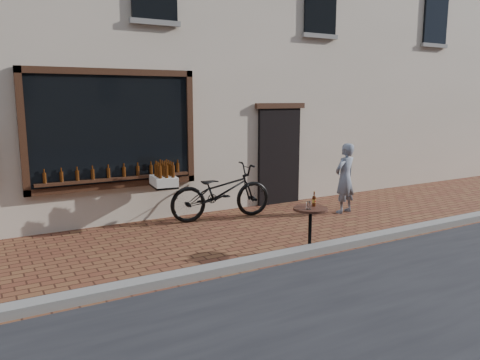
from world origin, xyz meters
TOP-DOWN VIEW (x-y plane):
  - ground at (0.00, 0.00)m, footprint 90.00×90.00m
  - kerb at (0.00, 0.20)m, footprint 90.00×0.25m
  - cargo_bicycle at (0.03, 2.86)m, footprint 2.51×0.96m
  - bistro_table at (0.38, 0.35)m, footprint 0.55×0.55m
  - pedestrian at (2.61, 2.01)m, footprint 0.61×0.46m

SIDE VIEW (x-z plane):
  - ground at x=0.00m, z-range 0.00..0.00m
  - kerb at x=0.00m, z-range 0.00..0.12m
  - bistro_table at x=0.38m, z-range 0.03..0.98m
  - cargo_bicycle at x=0.03m, z-range -0.03..1.17m
  - pedestrian at x=2.61m, z-range 0.00..1.50m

